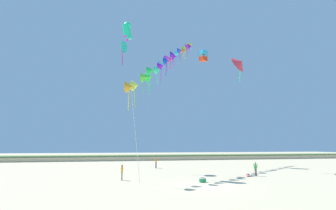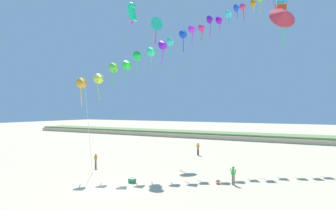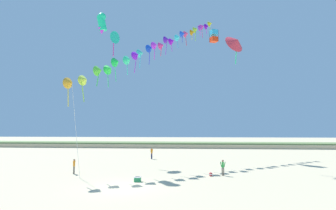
% 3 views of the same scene
% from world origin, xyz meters
% --- Properties ---
extents(ground_plane, '(240.00, 240.00, 0.00)m').
position_xyz_m(ground_plane, '(0.00, 0.00, 0.00)').
color(ground_plane, beige).
extents(dune_ridge, '(120.00, 8.23, 1.25)m').
position_xyz_m(dune_ridge, '(0.00, 44.24, 0.62)').
color(dune_ridge, '#BFAE8B').
rests_on(dune_ridge, ground).
extents(person_near_left, '(0.54, 0.21, 1.54)m').
position_xyz_m(person_near_left, '(8.40, 5.82, 0.89)').
color(person_near_left, '#726656').
rests_on(person_near_left, ground).
extents(person_near_right, '(0.21, 0.53, 1.51)m').
position_xyz_m(person_near_right, '(-6.64, 5.50, 0.88)').
color(person_near_right, '#726656').
rests_on(person_near_right, ground).
extents(person_mid_center, '(0.37, 0.55, 1.69)m').
position_xyz_m(person_mid_center, '(-0.66, 19.12, 0.98)').
color(person_mid_center, '#282D4C').
rests_on(person_mid_center, ground).
extents(kite_banner_string, '(16.92, 29.69, 26.61)m').
position_xyz_m(kite_banner_string, '(1.55, 17.42, 17.46)').
color(kite_banner_string, gold).
extents(large_kite_low_lead, '(1.64, 1.96, 3.88)m').
position_xyz_m(large_kite_low_lead, '(-6.37, 17.33, 18.45)').
color(large_kite_low_lead, '#20C49E').
extents(large_kite_mid_trail, '(3.42, 3.24, 4.39)m').
position_xyz_m(large_kite_mid_trail, '(11.33, 13.67, 16.06)').
color(large_kite_mid_trail, '#E73645').
extents(large_kite_high_solo, '(1.54, 1.54, 2.09)m').
position_xyz_m(large_kite_high_solo, '(9.44, 24.12, 20.68)').
color(large_kite_high_solo, red).
extents(large_kite_outer_drift, '(1.63, 1.44, 2.82)m').
position_xyz_m(large_kite_outer_drift, '(-6.12, 11.27, 18.33)').
color(large_kite_outer_drift, '#1CE296').
extents(beach_cooler, '(0.58, 0.41, 0.46)m').
position_xyz_m(beach_cooler, '(0.62, 2.19, 0.21)').
color(beach_cooler, '#23844C').
rests_on(beach_cooler, ground).
extents(beach_ball, '(0.36, 0.36, 0.36)m').
position_xyz_m(beach_ball, '(7.18, 5.44, 0.18)').
color(beach_ball, red).
rests_on(beach_ball, ground).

